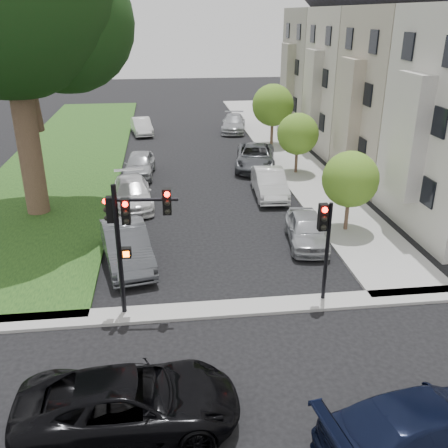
{
  "coord_description": "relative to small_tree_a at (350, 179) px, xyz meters",
  "views": [
    {
      "loc": [
        -2.21,
        -12.73,
        9.56
      ],
      "look_at": [
        0.0,
        5.0,
        2.0
      ],
      "focal_mm": 40.0,
      "sensor_mm": 36.0,
      "label": 1
    }
  ],
  "objects": [
    {
      "name": "grass_strip",
      "position": [
        -15.2,
        15.89,
        -2.52
      ],
      "size": [
        8.0,
        44.0,
        0.12
      ],
      "primitive_type": "cube",
      "color": "#163415",
      "rests_on": "ground"
    },
    {
      "name": "house_b",
      "position": [
        6.25,
        7.39,
        4.35
      ],
      "size": [
        7.7,
        7.55,
        15.97
      ],
      "color": "tan",
      "rests_on": "ground"
    },
    {
      "name": "ground",
      "position": [
        -6.2,
        -8.11,
        -2.58
      ],
      "size": [
        140.0,
        140.0,
        0.0
      ],
      "primitive_type": "plane",
      "color": "black",
      "rests_on": "ground"
    },
    {
      "name": "house_d",
      "position": [
        6.25,
        22.39,
        4.35
      ],
      "size": [
        7.7,
        7.55,
        15.97
      ],
      "color": "tan",
      "rests_on": "ground"
    },
    {
      "name": "car_parked_0",
      "position": [
        -2.25,
        -1.15,
        -1.88
      ],
      "size": [
        2.17,
        4.28,
        1.4
      ],
      "primitive_type": "imported",
      "rotation": [
        0.0,
        0.0,
        -0.13
      ],
      "color": "#999BA0",
      "rests_on": "ground"
    },
    {
      "name": "car_parked_9",
      "position": [
        -10.14,
        22.09,
        -1.89
      ],
      "size": [
        2.11,
        4.36,
        1.38
      ],
      "primitive_type": "imported",
      "rotation": [
        0.0,
        0.0,
        0.16
      ],
      "color": "silver",
      "rests_on": "ground"
    },
    {
      "name": "house_c",
      "position": [
        6.25,
        14.89,
        4.35
      ],
      "size": [
        7.7,
        7.55,
        15.97
      ],
      "color": "#9B9A96",
      "rests_on": "ground"
    },
    {
      "name": "car_cross_near",
      "position": [
        -9.54,
        -11.09,
        -1.82
      ],
      "size": [
        5.53,
        2.67,
        1.52
      ],
      "primitive_type": "imported",
      "rotation": [
        0.0,
        0.0,
        1.6
      ],
      "color": "black",
      "rests_on": "ground"
    },
    {
      "name": "sidewalk_cross",
      "position": [
        -6.2,
        -6.11,
        -2.52
      ],
      "size": [
        60.0,
        1.0,
        0.12
      ],
      "primitive_type": "cube",
      "color": "#A3A29F",
      "rests_on": "ground"
    },
    {
      "name": "car_parked_4",
      "position": [
        -2.21,
        22.2,
        -1.87
      ],
      "size": [
        2.8,
        5.2,
        1.43
      ],
      "primitive_type": "imported",
      "rotation": [
        0.0,
        0.0,
        -0.17
      ],
      "color": "#999BA0",
      "rests_on": "ground"
    },
    {
      "name": "traffic_signal_main",
      "position": [
        -9.63,
        -5.88,
        0.66
      ],
      "size": [
        2.3,
        0.6,
        4.7
      ],
      "color": "black",
      "rests_on": "ground"
    },
    {
      "name": "car_parked_1",
      "position": [
        -2.57,
        5.32,
        -1.82
      ],
      "size": [
        1.87,
        4.7,
        1.52
      ],
      "primitive_type": "imported",
      "rotation": [
        0.0,
        0.0,
        -0.06
      ],
      "color": "silver",
      "rests_on": "ground"
    },
    {
      "name": "car_parked_2",
      "position": [
        -2.35,
        10.94,
        -1.82
      ],
      "size": [
        3.54,
        5.87,
        1.52
      ],
      "primitive_type": "imported",
      "rotation": [
        0.0,
        0.0,
        -0.19
      ],
      "color": "#3F4247",
      "rests_on": "ground"
    },
    {
      "name": "small_tree_c",
      "position": [
        -0.0,
        16.69,
        0.57
      ],
      "size": [
        3.15,
        3.15,
        4.73
      ],
      "color": "#4C3A2C",
      "rests_on": "ground"
    },
    {
      "name": "traffic_signal_secondary",
      "position": [
        -3.09,
        -5.92,
        0.04
      ],
      "size": [
        0.47,
        0.38,
        3.76
      ],
      "color": "black",
      "rests_on": "ground"
    },
    {
      "name": "small_tree_a",
      "position": [
        0.0,
        0.0,
        0.0
      ],
      "size": [
        2.59,
        2.59,
        3.88
      ],
      "color": "#4C3A2C",
      "rests_on": "ground"
    },
    {
      "name": "car_parked_6",
      "position": [
        -10.17,
        4.76,
        -1.87
      ],
      "size": [
        2.52,
        5.1,
        1.42
      ],
      "primitive_type": "imported",
      "rotation": [
        0.0,
        0.0,
        0.11
      ],
      "color": "silver",
      "rests_on": "ground"
    },
    {
      "name": "small_tree_b",
      "position": [
        0.0,
        9.26,
        0.02
      ],
      "size": [
        2.61,
        2.61,
        3.91
      ],
      "color": "#4C3A2C",
      "rests_on": "ground"
    },
    {
      "name": "car_parked_7",
      "position": [
        -9.95,
        10.08,
        -1.83
      ],
      "size": [
        2.07,
        4.53,
        1.51
      ],
      "primitive_type": "imported",
      "rotation": [
        0.0,
        0.0,
        -0.07
      ],
      "color": "#999BA0",
      "rests_on": "ground"
    },
    {
      "name": "car_parked_5",
      "position": [
        -10.09,
        -2.11,
        -1.78
      ],
      "size": [
        2.62,
        5.13,
        1.61
      ],
      "primitive_type": "imported",
      "rotation": [
        0.0,
        0.0,
        0.2
      ],
      "color": "#3F4247",
      "rests_on": "ground"
    },
    {
      "name": "car_cross_far",
      "position": [
        -2.62,
        -12.82,
        -1.79
      ],
      "size": [
        5.72,
        3.07,
        1.58
      ],
      "primitive_type": "imported",
      "rotation": [
        0.0,
        0.0,
        1.73
      ],
      "color": "black",
      "rests_on": "ground"
    },
    {
      "name": "sidewalk_right",
      "position": [
        0.55,
        15.89,
        -2.52
      ],
      "size": [
        3.5,
        44.0,
        0.12
      ],
      "primitive_type": "cube",
      "color": "#A3A29F",
      "rests_on": "ground"
    }
  ]
}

